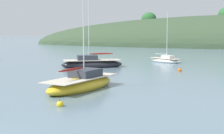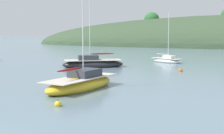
# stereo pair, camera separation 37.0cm
# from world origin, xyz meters

# --- Properties ---
(sailboat_red_portside) EXTENTS (8.13, 6.21, 11.03)m
(sailboat_red_portside) POSITION_xyz_m (-5.72, 29.24, 0.47)
(sailboat_red_portside) COLOR #232328
(sailboat_red_portside) RESTS_ON ground
(sailboat_grey_yawl) EXTENTS (5.24, 3.96, 7.42)m
(sailboat_grey_yawl) POSITION_xyz_m (2.28, 38.48, 0.33)
(sailboat_grey_yawl) COLOR white
(sailboat_grey_yawl) RESTS_ON ground
(sailboat_blue_center) EXTENTS (4.35, 8.33, 10.16)m
(sailboat_blue_center) POSITION_xyz_m (-0.67, 14.09, 0.47)
(sailboat_blue_center) COLOR gold
(sailboat_blue_center) RESTS_ON ground
(mooring_buoy_inner) EXTENTS (0.44, 0.44, 0.54)m
(mooring_buoy_inner) POSITION_xyz_m (5.51, 28.47, 0.12)
(mooring_buoy_inner) COLOR orange
(mooring_buoy_inner) RESTS_ON ground
(mooring_buoy_outer) EXTENTS (0.44, 0.44, 0.54)m
(mooring_buoy_outer) POSITION_xyz_m (0.43, 8.06, 0.12)
(mooring_buoy_outer) COLOR yellow
(mooring_buoy_outer) RESTS_ON ground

